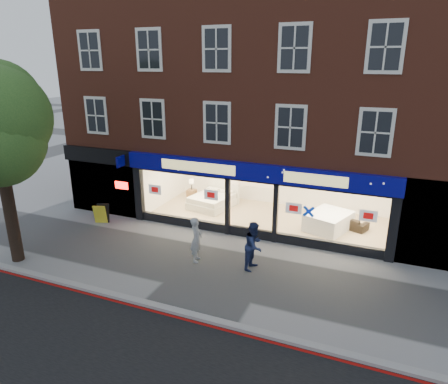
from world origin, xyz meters
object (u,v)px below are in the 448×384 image
Objects in this scene: sofa at (347,221)px; pedestrian_grey at (196,239)px; mattress_stack at (328,221)px; a_board at (102,214)px; display_bed at (213,200)px; pedestrian_blue at (254,246)px.

pedestrian_grey is at bearing 69.25° from sofa.
a_board is (-9.86, -2.99, -0.03)m from mattress_stack.
pedestrian_grey reaches higher than display_bed.
mattress_stack is 2.61× the size of a_board.
a_board is 5.93m from pedestrian_grey.
mattress_stack is 6.24m from pedestrian_grey.
pedestrian_blue is at bearing -95.90° from pedestrian_grey.
display_bed is at bearing 21.25° from sofa.
pedestrian_grey is at bearing -61.84° from display_bed.
pedestrian_grey is (5.68, -1.64, 0.41)m from a_board.
pedestrian_blue reaches higher than mattress_stack.
a_board is at bearing 41.17° from sofa.
pedestrian_grey is at bearing 102.93° from pedestrian_blue.
display_bed is 5.91m from mattress_stack.
pedestrian_grey is (-4.92, -5.25, 0.51)m from sofa.
mattress_stack is at bearing -2.24° from a_board.
mattress_stack is 0.98m from sofa.
pedestrian_blue is at bearing -29.13° from a_board.
sofa is 5.73m from pedestrian_blue.
a_board is (-10.60, -3.61, 0.09)m from sofa.
sofa is 11.20m from a_board.
display_bed is 1.07× the size of mattress_stack.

